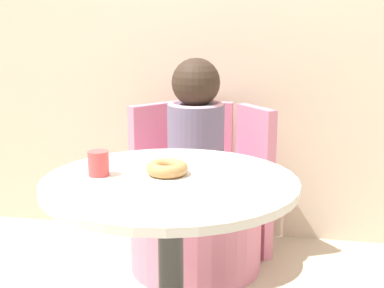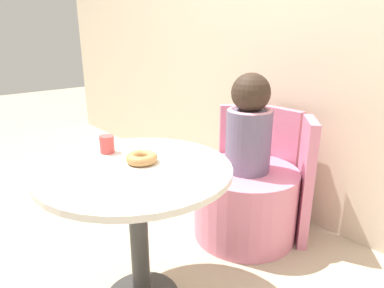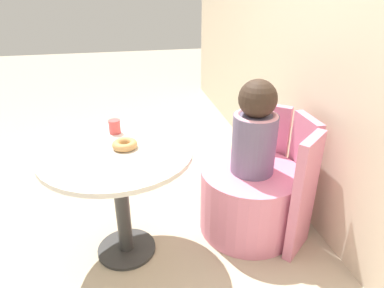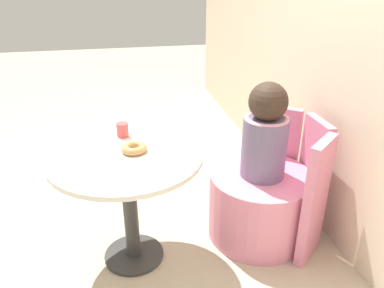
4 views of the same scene
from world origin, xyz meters
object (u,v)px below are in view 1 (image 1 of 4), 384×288
Objects in this scene: donut at (167,168)px; tub_chair at (196,224)px; round_table at (170,220)px; child_figure at (196,124)px; cup at (99,163)px.

tub_chair is at bearing 92.88° from donut.
round_table reaches higher than tub_chair.
tub_chair is 1.10× the size of child_figure.
round_table is 0.75m from child_figure.
round_table is 5.99× the size of donut.
donut is at bearing 13.86° from cup.
round_table is at bearing -68.15° from donut.
round_table is at bearing 0.68° from cup.
cup reaches higher than donut.
tub_chair is 0.45m from child_figure.
donut is at bearing -87.12° from tub_chair.
round_table is 10.11× the size of cup.
tub_chair is at bearing 77.57° from cup.
child_figure is 0.69m from donut.
child_figure reaches higher than donut.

